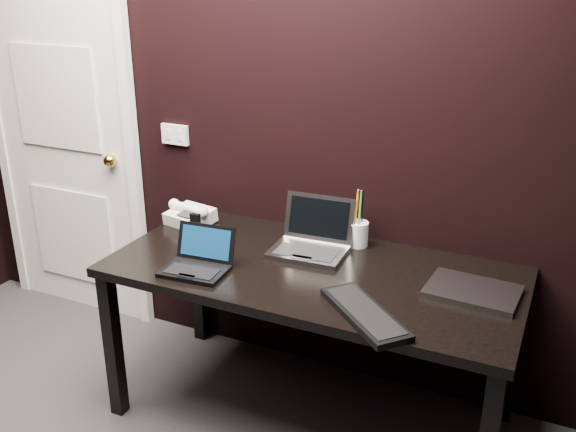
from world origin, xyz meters
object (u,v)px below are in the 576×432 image
at_px(mobile_phone, 195,226).
at_px(pen_cup, 358,233).
at_px(door, 64,135).
at_px(ext_keyboard, 365,313).
at_px(netbook, 198,263).
at_px(desk_phone, 190,215).
at_px(closed_laptop, 473,291).
at_px(desk, 312,285).
at_px(silver_laptop, 311,242).

height_order(mobile_phone, pen_cup, pen_cup).
distance_m(door, ext_keyboard, 2.10).
relative_size(netbook, desk_phone, 1.11).
bearing_deg(mobile_phone, netbook, -55.70).
height_order(netbook, closed_laptop, netbook).
xyz_separation_m(netbook, mobile_phone, (-0.22, 0.32, 0.00)).
relative_size(door, closed_laptop, 6.03).
bearing_deg(desk, ext_keyboard, -41.39).
height_order(ext_keyboard, mobile_phone, mobile_phone).
relative_size(mobile_phone, pen_cup, 0.37).
height_order(netbook, ext_keyboard, netbook).
relative_size(door, mobile_phone, 21.92).
bearing_deg(closed_laptop, pen_cup, 155.86).
relative_size(door, ext_keyboard, 5.16).
xyz_separation_m(door, pen_cup, (1.74, -0.08, -0.24)).
xyz_separation_m(netbook, ext_keyboard, (0.74, -0.07, -0.02)).
bearing_deg(closed_laptop, mobile_phone, 177.71).
bearing_deg(silver_laptop, desk_phone, 175.89).
xyz_separation_m(door, mobile_phone, (1.01, -0.27, -0.27)).
relative_size(desk, ext_keyboard, 4.10).
bearing_deg(door, pen_cup, -2.55).
relative_size(closed_laptop, mobile_phone, 3.64).
distance_m(netbook, desk_phone, 0.52).
bearing_deg(desk_phone, door, 169.14).
distance_m(ext_keyboard, closed_laptop, 0.46).
distance_m(desk, ext_keyboard, 0.44).
distance_m(door, silver_laptop, 1.61).
xyz_separation_m(desk, desk_phone, (-0.73, 0.20, 0.12)).
bearing_deg(pen_cup, mobile_phone, -165.13).
height_order(ext_keyboard, closed_laptop, ext_keyboard).
height_order(closed_laptop, mobile_phone, mobile_phone).
bearing_deg(desk, mobile_phone, 170.83).
height_order(door, desk, door).
relative_size(desk, netbook, 6.15).
relative_size(silver_laptop, closed_laptop, 0.95).
bearing_deg(pen_cup, ext_keyboard, -68.47).
relative_size(desk_phone, mobile_phone, 2.55).
xyz_separation_m(ext_keyboard, mobile_phone, (-0.96, 0.39, 0.02)).
height_order(ext_keyboard, pen_cup, pen_cup).
xyz_separation_m(silver_laptop, closed_laptop, (0.71, -0.10, -0.03)).
height_order(desk, pen_cup, pen_cup).
height_order(door, closed_laptop, door).
distance_m(silver_laptop, ext_keyboard, 0.59).
bearing_deg(ext_keyboard, desk_phone, 155.34).
relative_size(door, netbook, 7.75).
distance_m(door, mobile_phone, 1.08).
relative_size(door, desk_phone, 8.61).
distance_m(desk_phone, pen_cup, 0.83).
relative_size(desk, silver_laptop, 5.06).
relative_size(silver_laptop, desk_phone, 1.35).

